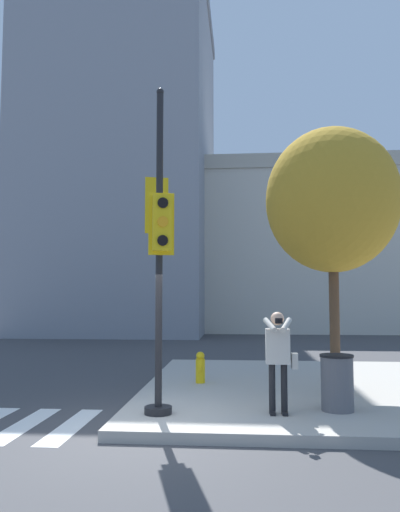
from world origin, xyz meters
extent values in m
plane|color=#424244|center=(0.00, 0.00, 0.00)|extent=(160.00, 160.00, 0.00)
cube|color=#ADA89E|center=(3.50, 3.50, 0.09)|extent=(8.00, 8.00, 0.18)
cube|color=silver|center=(-1.20, 0.40, 0.00)|extent=(0.40, 2.32, 0.01)
cube|color=silver|center=(-2.00, 0.40, 0.00)|extent=(0.40, 2.32, 0.01)
cylinder|color=black|center=(0.20, 0.60, 0.24)|extent=(0.46, 0.46, 0.12)
cylinder|color=black|center=(0.20, 0.60, 2.98)|extent=(0.12, 0.12, 5.36)
sphere|color=black|center=(0.20, 0.60, 5.70)|extent=(0.13, 0.13, 0.13)
cylinder|color=black|center=(0.14, 0.83, 3.76)|extent=(0.15, 0.36, 0.05)
cube|color=yellow|center=(0.05, 1.12, 3.76)|extent=(0.36, 0.31, 0.90)
cube|color=yellow|center=(0.09, 0.99, 3.76)|extent=(0.41, 0.14, 1.02)
cylinder|color=black|center=(0.01, 1.25, 4.06)|extent=(0.17, 0.08, 0.17)
cylinder|color=orange|center=(0.01, 1.25, 3.76)|extent=(0.17, 0.08, 0.17)
cylinder|color=black|center=(0.01, 1.25, 3.46)|extent=(0.17, 0.08, 0.17)
cylinder|color=black|center=(0.26, 0.36, 3.31)|extent=(0.14, 0.36, 0.05)
cube|color=yellow|center=(0.34, 0.07, 3.31)|extent=(0.35, 0.30, 0.90)
cube|color=yellow|center=(0.30, 0.20, 3.31)|extent=(0.41, 0.12, 1.02)
cylinder|color=black|center=(0.37, -0.06, 3.61)|extent=(0.17, 0.07, 0.17)
cylinder|color=orange|center=(0.37, -0.06, 3.31)|extent=(0.17, 0.07, 0.17)
cylinder|color=black|center=(0.37, -0.06, 3.01)|extent=(0.17, 0.07, 0.17)
cube|color=black|center=(2.10, 0.70, 0.20)|extent=(0.09, 0.24, 0.05)
cube|color=black|center=(2.30, 0.70, 0.20)|extent=(0.09, 0.24, 0.05)
cylinder|color=black|center=(2.10, 0.76, 0.59)|extent=(0.11, 0.11, 0.82)
cylinder|color=black|center=(2.30, 0.76, 0.59)|extent=(0.11, 0.11, 0.82)
cube|color=beige|center=(2.20, 0.76, 1.29)|extent=(0.40, 0.22, 0.58)
sphere|color=tan|center=(2.20, 0.76, 1.75)|extent=(0.23, 0.23, 0.23)
cube|color=black|center=(2.20, 0.45, 1.73)|extent=(0.12, 0.10, 0.09)
cylinder|color=black|center=(2.20, 0.38, 1.73)|extent=(0.06, 0.08, 0.06)
cylinder|color=beige|center=(2.07, 0.62, 1.66)|extent=(0.23, 0.35, 0.23)
cylinder|color=beige|center=(2.34, 0.62, 1.66)|extent=(0.23, 0.35, 0.23)
cube|color=#B7B2A8|center=(2.48, 0.78, 1.05)|extent=(0.10, 0.20, 0.26)
cylinder|color=brown|center=(3.51, 2.73, 1.67)|extent=(0.21, 0.21, 2.99)
ellipsoid|color=#BC8E28|center=(3.51, 2.73, 4.14)|extent=(2.77, 2.77, 3.04)
cylinder|color=yellow|center=(0.67, 3.56, 0.44)|extent=(0.21, 0.21, 0.53)
sphere|color=yellow|center=(0.67, 3.56, 0.78)|extent=(0.19, 0.19, 0.19)
cylinder|color=yellow|center=(0.67, 3.43, 0.50)|extent=(0.10, 0.06, 0.10)
cylinder|color=#5B5B60|center=(3.23, 1.07, 0.63)|extent=(0.55, 0.55, 0.91)
cylinder|color=black|center=(3.23, 1.07, 1.11)|extent=(0.58, 0.58, 0.04)
cube|color=gray|center=(-5.44, 22.54, 10.09)|extent=(10.11, 13.28, 20.18)
cube|color=slate|center=(-5.44, 22.54, 20.58)|extent=(10.31, 13.48, 0.80)
cube|color=beige|center=(7.60, 23.79, 4.58)|extent=(17.32, 8.52, 9.16)
cube|color=#B2AD9E|center=(7.60, 23.79, 9.56)|extent=(17.52, 8.72, 0.80)
camera|label=1|loc=(1.59, -7.79, 2.16)|focal=35.00mm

